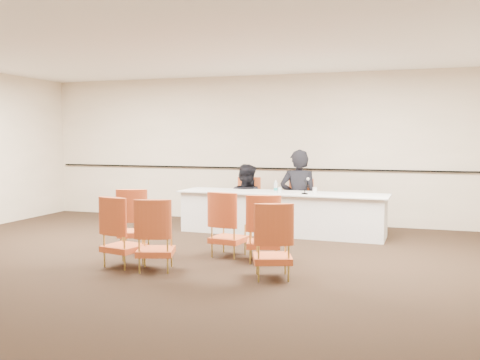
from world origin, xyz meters
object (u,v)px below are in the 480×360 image
Objects in this scene: panel_table at (282,213)px; coffee_cup at (315,191)px; water_bottle at (276,186)px; aud_chair_front_left at (135,219)px; panelist_second at (246,206)px; microphone at (305,186)px; panelist_second_chair at (246,202)px; aud_chair_back_right at (272,240)px; aud_chair_back_mid at (156,234)px; aud_chair_back_left at (123,231)px; panelist_main at (299,201)px; drinking_glass at (280,190)px; panelist_main_chair at (299,204)px; aud_chair_front_mid at (229,224)px; aud_chair_front_right at (264,228)px.

panel_table is 0.76m from coffee_cup.
aud_chair_front_left is (-1.77, -1.90, -0.39)m from water_bottle.
microphone is at bearing 161.07° from panelist_second.
panelist_second_chair is 3.86m from aud_chair_back_right.
aud_chair_back_mid is at bearing -67.70° from aud_chair_front_left.
aud_chair_back_mid is (0.52, -0.08, 0.00)m from aud_chair_back_left.
panelist_main reaches higher than aud_chair_back_right.
drinking_glass is (0.84, -0.66, 0.41)m from panelist_second.
panelist_second is 7.48× the size of water_bottle.
panelist_second_chair is 3.63m from aud_chair_back_left.
water_bottle is (0.77, -0.66, 0.39)m from panelist_second_chair.
microphone is 0.30× the size of aud_chair_front_left.
panelist_main_chair is at bearing 77.37° from aud_chair_back_left.
panelist_main_chair is at bearing 86.87° from aud_chair_front_mid.
aud_chair_back_right is at bearing -77.72° from drinking_glass.
aud_chair_front_right is 1.00× the size of aud_chair_back_mid.
aud_chair_front_right and aud_chair_back_mid have the same top height.
panelist_main_chair is at bearing 122.75° from coffee_cup.
drinking_glass is at bearing -36.71° from panelist_second_chair.
panelist_second is (-1.05, 0.03, -0.15)m from panelist_main.
aud_chair_back_right is (0.92, -1.00, 0.00)m from aud_chair_front_mid.
water_bottle is 0.23× the size of aud_chair_front_right.
panel_table is 2.01m from aud_chair_front_mid.
panelist_main_chair is 1.00× the size of aud_chair_front_right.
aud_chair_front_mid is 1.00× the size of aud_chair_back_mid.
aud_chair_back_mid is at bearing -106.98° from drinking_glass.
drinking_glass is (-0.21, -0.63, 0.26)m from panelist_main.
coffee_cup is (0.61, -0.10, 0.43)m from panel_table.
panel_table is at bearing -107.69° from panelist_main_chair.
microphone is at bearing 74.05° from aud_chair_back_right.
panelist_second is at bearing -180.00° from panelist_main_chair.
coffee_cup is at bearing 65.88° from aud_chair_front_right.
water_bottle is at bearing 179.90° from microphone.
panelist_second_chair is at bearing -9.25° from panelist_main.
drinking_glass is (-0.47, 0.09, -0.09)m from microphone.
aud_chair_back_left is (-1.65, -3.55, -0.07)m from panelist_main.
aud_chair_back_mid is at bearing -105.21° from panel_table.
panelist_main is 1.18× the size of panelist_second.
microphone is 0.30× the size of aud_chair_back_left.
coffee_cup is at bearing 72.11° from aud_chair_front_mid.
panel_table is 2.17m from aud_chair_front_right.
aud_chair_back_left reaches higher than coffee_cup.
aud_chair_back_left is at bearing -114.20° from panel_table.
panelist_main is at bearing 55.19° from aud_chair_back_mid.
aud_chair_front_mid reaches higher than panel_table.
aud_chair_front_right is at bearing -85.81° from microphone.
drinking_glass is 3.15m from aud_chair_back_mid.
panel_table is at bearing -32.57° from panelist_second_chair.
panelist_main_chair reaches higher than coffee_cup.
microphone is 2.85m from aud_chair_back_right.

